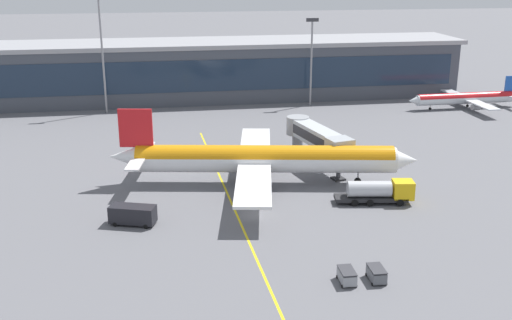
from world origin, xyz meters
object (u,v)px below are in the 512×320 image
baggage_cart_0 (347,276)px  commuter_jet_far (466,98)px  main_airliner (263,159)px  lavatory_truck (134,214)px  fuel_tanker (379,191)px  baggage_cart_1 (376,274)px

baggage_cart_0 → commuter_jet_far: size_ratio=0.10×
main_airliner → baggage_cart_0: bearing=-83.6°
lavatory_truck → commuter_jet_far: bearing=36.4°
main_airliner → commuter_jet_far: main_airliner is taller
fuel_tanker → lavatory_truck: 33.50m
commuter_jet_far → fuel_tanker: bearing=-127.4°
fuel_tanker → baggage_cart_0: 23.54m
main_airliner → baggage_cart_0: (3.48, -31.03, -3.18)m
fuel_tanker → baggage_cart_0: (-11.15, -20.71, -0.96)m
lavatory_truck → commuter_jet_far: (73.36, 54.09, 0.95)m
fuel_tanker → commuter_jet_far: bearing=52.6°
fuel_tanker → lavatory_truck: bearing=-176.8°
lavatory_truck → baggage_cart_0: 29.21m
fuel_tanker → lavatory_truck: fuel_tanker is taller
main_airliner → commuter_jet_far: (54.54, 41.92, -1.60)m
main_airliner → baggage_cart_1: main_airliner is taller
lavatory_truck → baggage_cart_1: (25.50, -18.95, -0.64)m
main_airliner → fuel_tanker: (14.63, -10.31, -2.22)m
baggage_cart_0 → commuter_jet_far: commuter_jet_far is taller
baggage_cart_0 → commuter_jet_far: bearing=55.0°
baggage_cart_1 → commuter_jet_far: (47.87, 73.04, 1.59)m
lavatory_truck → main_airliner: bearing=32.9°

